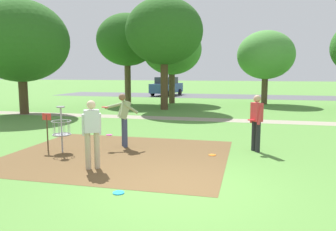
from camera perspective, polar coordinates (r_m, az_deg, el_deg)
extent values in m
plane|color=#518438|center=(7.07, 1.78, -12.34)|extent=(160.00, 160.00, 0.00)
cube|color=brown|center=(9.80, -8.64, -6.71)|extent=(6.26, 5.25, 0.01)
cylinder|color=#9E9EA3|center=(10.34, -17.81, -2.43)|extent=(0.05, 0.05, 1.35)
cylinder|color=#9E9EA3|center=(10.25, -17.97, 1.40)|extent=(0.24, 0.24, 0.04)
torus|color=#9E9EA3|center=(10.30, -17.87, -0.92)|extent=(0.58, 0.58, 0.02)
torus|color=#9E9EA3|center=(10.36, -17.78, -3.11)|extent=(0.55, 0.55, 0.03)
cylinder|color=#9E9EA3|center=(10.36, -17.78, -3.22)|extent=(0.48, 0.48, 0.02)
cylinder|color=gray|center=(10.21, -16.69, -2.09)|extent=(0.01, 0.01, 0.40)
cylinder|color=gray|center=(10.35, -16.51, -1.95)|extent=(0.01, 0.01, 0.40)
cylinder|color=gray|center=(10.48, -16.84, -1.84)|extent=(0.01, 0.01, 0.40)
cylinder|color=gray|center=(10.56, -17.53, -1.81)|extent=(0.01, 0.01, 0.40)
cylinder|color=gray|center=(10.54, -18.33, -1.85)|extent=(0.01, 0.01, 0.40)
cylinder|color=gray|center=(10.45, -18.94, -1.96)|extent=(0.01, 0.01, 0.40)
cylinder|color=gray|center=(10.31, -19.15, -2.09)|extent=(0.01, 0.01, 0.40)
cylinder|color=gray|center=(10.18, -18.85, -2.20)|extent=(0.01, 0.01, 0.40)
cylinder|color=gray|center=(10.10, -18.14, -2.24)|extent=(0.01, 0.01, 0.40)
cylinder|color=gray|center=(10.11, -17.31, -2.20)|extent=(0.01, 0.01, 0.40)
cylinder|color=#4C3823|center=(10.74, -20.01, -2.84)|extent=(0.04, 0.04, 1.10)
cube|color=red|center=(10.66, -20.14, -0.20)|extent=(0.28, 0.03, 0.20)
cylinder|color=#384260|center=(10.65, -7.34, -3.01)|extent=(0.14, 0.14, 0.92)
cylinder|color=#384260|center=(10.87, -7.61, -2.81)|extent=(0.14, 0.14, 0.92)
cube|color=#93A875|center=(10.65, -7.54, 1.01)|extent=(0.52, 0.51, 0.60)
sphere|color=brown|center=(10.60, -7.90, 3.14)|extent=(0.22, 0.22, 0.22)
cylinder|color=#93A875|center=(10.73, -9.31, 1.66)|extent=(0.54, 0.40, 0.21)
cylinder|color=red|center=(10.69, -10.78, 1.44)|extent=(0.22, 0.22, 0.02)
cylinder|color=#93A875|center=(10.53, -6.40, 1.22)|extent=(0.45, 0.34, 0.37)
cylinder|color=tan|center=(8.46, -13.60, -5.94)|extent=(0.14, 0.14, 0.92)
cylinder|color=tan|center=(8.48, -12.11, -5.86)|extent=(0.14, 0.14, 0.92)
cube|color=silver|center=(8.33, -13.00, -0.95)|extent=(0.42, 0.38, 0.56)
sphere|color=beige|center=(8.28, -13.09, 1.79)|extent=(0.22, 0.22, 0.22)
cylinder|color=silver|center=(8.35, -14.29, -1.56)|extent=(0.16, 0.19, 0.55)
cylinder|color=silver|center=(8.39, -11.72, -1.44)|extent=(0.16, 0.19, 0.55)
cylinder|color=orange|center=(8.55, -13.09, -2.30)|extent=(0.22, 0.22, 0.02)
cylinder|color=#232328|center=(10.30, 15.20, -3.58)|extent=(0.14, 0.14, 0.92)
cylinder|color=#232328|center=(10.48, 14.53, -3.37)|extent=(0.14, 0.14, 0.92)
cube|color=#D1383D|center=(10.28, 15.01, 0.58)|extent=(0.38, 0.42, 0.56)
sphere|color=tan|center=(10.24, 15.08, 2.80)|extent=(0.22, 0.22, 0.22)
cylinder|color=#D1383D|center=(10.12, 15.49, -0.02)|extent=(0.19, 0.16, 0.55)
cylinder|color=#D1383D|center=(10.43, 14.32, 0.24)|extent=(0.19, 0.16, 0.55)
cylinder|color=red|center=(10.21, 14.12, -0.74)|extent=(0.22, 0.22, 0.02)
cylinder|color=#E53D99|center=(12.83, -10.07, -3.30)|extent=(0.24, 0.24, 0.02)
cylinder|color=#1E93DB|center=(6.85, -8.50, -12.99)|extent=(0.23, 0.23, 0.02)
cylinder|color=orange|center=(9.73, 7.61, -6.75)|extent=(0.21, 0.21, 0.02)
cylinder|color=brown|center=(25.14, -6.92, 5.50)|extent=(0.46, 0.46, 3.03)
ellipsoid|color=#285B1E|center=(25.23, -7.04, 12.79)|extent=(4.49, 4.49, 3.82)
cylinder|color=brown|center=(25.56, 16.24, 4.18)|extent=(0.45, 0.45, 2.05)
ellipsoid|color=#4C8E3D|center=(25.55, 16.46, 9.95)|extent=(4.13, 4.13, 3.51)
cylinder|color=brown|center=(25.30, 0.66, 4.83)|extent=(0.46, 0.46, 2.38)
ellipsoid|color=#428433|center=(25.32, 0.67, 11.31)|extent=(4.46, 4.46, 3.79)
cylinder|color=#4C3823|center=(21.01, -0.64, 5.20)|extent=(0.47, 0.47, 3.06)
ellipsoid|color=#285B1E|center=(21.13, -0.66, 14.27)|extent=(4.80, 4.80, 4.08)
cylinder|color=#4C3823|center=(20.50, -23.58, 3.14)|extent=(0.49, 0.49, 2.09)
ellipsoid|color=#285B1E|center=(20.52, -24.04, 11.62)|extent=(5.32, 5.32, 4.52)
cube|color=#4C4C51|center=(32.84, 11.30, 3.25)|extent=(36.00, 6.00, 0.01)
cube|color=#2D4784|center=(33.50, -0.26, 4.75)|extent=(2.63, 4.48, 0.90)
cube|color=#2D333D|center=(33.47, -0.26, 6.07)|extent=(2.00, 2.47, 0.64)
cylinder|color=black|center=(35.09, -0.65, 4.15)|extent=(0.30, 0.62, 0.60)
cylinder|color=black|center=(34.33, 2.05, 4.07)|extent=(0.30, 0.62, 0.60)
cylinder|color=black|center=(32.78, -2.67, 3.90)|extent=(0.30, 0.62, 0.60)
cylinder|color=black|center=(31.97, 0.17, 3.81)|extent=(0.30, 0.62, 0.60)
cube|color=gray|center=(16.75, 8.88, -0.76)|extent=(40.00, 1.22, 0.00)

